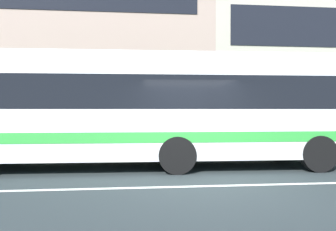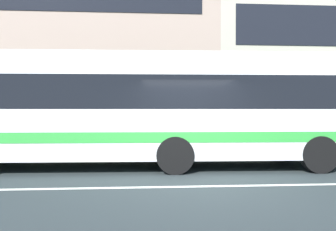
# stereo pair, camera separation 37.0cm
# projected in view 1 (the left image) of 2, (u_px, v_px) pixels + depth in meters

# --- Properties ---
(ground_plane) EXTENTS (160.00, 160.00, 0.00)m
(ground_plane) POSITION_uv_depth(u_px,v_px,m) (202.00, 186.00, 7.58)
(ground_plane) COLOR #2E3739
(lane_centre_line) EXTENTS (60.00, 0.16, 0.01)m
(lane_centre_line) POSITION_uv_depth(u_px,v_px,m) (202.00, 186.00, 7.58)
(lane_centre_line) COLOR silver
(lane_centre_line) RESTS_ON ground_plane
(hedge_row_far) EXTENTS (22.61, 1.10, 1.04)m
(hedge_row_far) POSITION_uv_depth(u_px,v_px,m) (167.00, 138.00, 14.23)
(hedge_row_far) COLOR #296523
(hedge_row_far) RESTS_ON ground_plane
(transit_bus) EXTENTS (11.24, 2.83, 3.28)m
(transit_bus) POSITION_uv_depth(u_px,v_px,m) (150.00, 106.00, 10.09)
(transit_bus) COLOR silver
(transit_bus) RESTS_ON ground_plane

